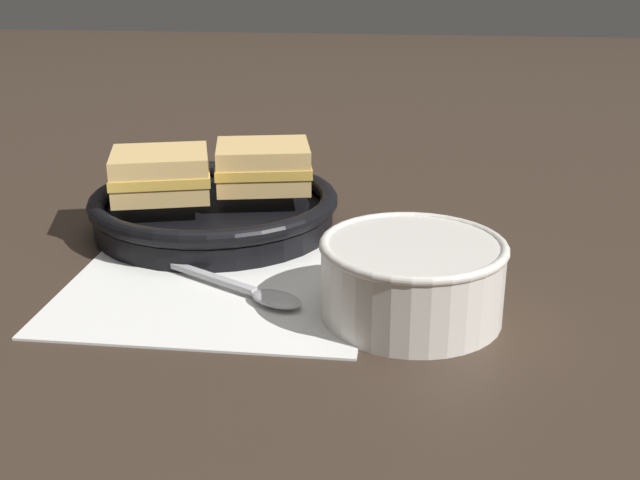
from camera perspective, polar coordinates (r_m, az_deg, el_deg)
The scene contains 7 objects.
ground_plane at distance 0.71m, azimuth 0.30°, elevation -3.43°, with size 4.00×4.00×0.00m, color #382B21.
napkin at distance 0.71m, azimuth -7.39°, elevation -3.36°, with size 0.26×0.23×0.00m.
soup_bowl at distance 0.64m, azimuth 6.58°, elevation -2.42°, with size 0.15×0.15×0.07m.
spoon at distance 0.68m, azimuth -4.46°, elevation -3.76°, with size 0.14×0.09×0.01m.
skillet at distance 0.85m, azimuth -7.50°, elevation 2.12°, with size 0.26×0.26×0.04m.
sandwich_near_left at distance 0.83m, azimuth -11.27°, elevation 4.62°, with size 0.12×0.11×0.05m.
sandwich_near_right at distance 0.84m, azimuth -4.07°, elevation 5.28°, with size 0.11×0.10×0.05m.
Camera 1 is at (0.08, -0.64, 0.29)m, focal length 45.00 mm.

